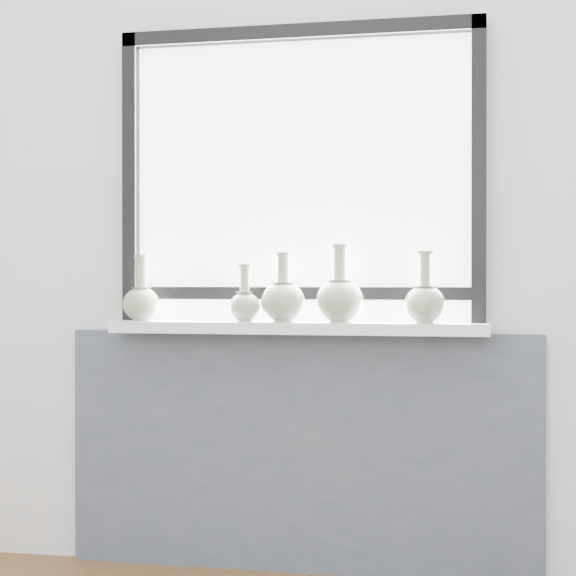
% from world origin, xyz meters
% --- Properties ---
extents(back_wall, '(3.60, 0.02, 2.60)m').
position_xyz_m(back_wall, '(0.00, 1.81, 1.30)').
color(back_wall, silver).
rests_on(back_wall, ground).
extents(apron_panel, '(1.70, 0.03, 0.86)m').
position_xyz_m(apron_panel, '(0.00, 1.78, 0.43)').
color(apron_panel, '#495262').
rests_on(apron_panel, ground).
extents(windowsill, '(1.32, 0.18, 0.04)m').
position_xyz_m(windowsill, '(0.00, 1.71, 0.88)').
color(windowsill, silver).
rests_on(windowsill, apron_panel).
extents(window, '(1.30, 0.06, 1.05)m').
position_xyz_m(window, '(0.00, 1.77, 1.44)').
color(window, black).
rests_on(window, windowsill).
extents(vase_a, '(0.13, 0.13, 0.24)m').
position_xyz_m(vase_a, '(-0.56, 1.68, 0.97)').
color(vase_a, '#90A284').
rests_on(vase_a, windowsill).
extents(vase_b, '(0.11, 0.11, 0.20)m').
position_xyz_m(vase_b, '(-0.18, 1.70, 0.96)').
color(vase_b, '#90A284').
rests_on(vase_b, windowsill).
extents(vase_c, '(0.15, 0.15, 0.24)m').
position_xyz_m(vase_c, '(-0.05, 1.70, 0.98)').
color(vase_c, '#90A284').
rests_on(vase_c, windowsill).
extents(vase_d, '(0.16, 0.16, 0.27)m').
position_xyz_m(vase_d, '(0.15, 1.70, 0.99)').
color(vase_d, '#90A284').
rests_on(vase_d, windowsill).
extents(vase_e, '(0.14, 0.14, 0.25)m').
position_xyz_m(vase_e, '(0.45, 1.69, 0.98)').
color(vase_e, '#90A284').
rests_on(vase_e, windowsill).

